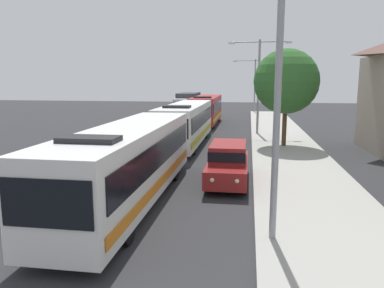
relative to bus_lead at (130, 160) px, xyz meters
The scene contains 9 objects.
bus_lead is the anchor object (origin of this frame).
bus_second_in_line 13.34m from the bus_lead, 90.00° to the left, with size 2.58×12.12×3.21m.
bus_middle 26.34m from the bus_lead, 90.00° to the left, with size 2.58×10.96×3.21m.
white_suv 5.03m from the bus_lead, 42.18° to the left, with size 1.86×5.06×1.90m.
box_truck_oncoming 34.11m from the bus_lead, 95.56° to the left, with size 2.35×8.08×3.15m.
streetlamp_near 6.96m from the bus_lead, 29.15° to the right, with size 6.43×0.28×7.61m.
streetlamp_mid 20.35m from the bus_lead, 74.39° to the left, with size 5.38×0.28×8.10m.
streetlamp_far 42.13m from the bus_lead, 82.62° to the left, with size 6.44×0.28×7.65m.
roadside_tree 15.40m from the bus_lead, 61.66° to the left, with size 4.57×4.57×6.87m.
Camera 1 is at (3.30, -1.42, 4.85)m, focal length 34.46 mm.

